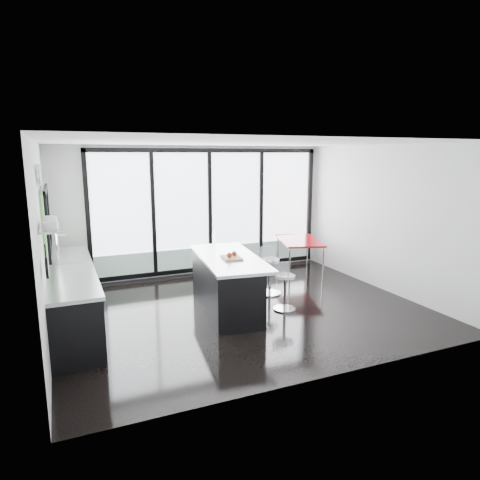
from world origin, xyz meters
name	(u,v)px	position (x,y,z in m)	size (l,w,h in m)	color
floor	(242,309)	(0.00, 0.00, 0.00)	(6.00, 5.00, 0.00)	black
ceiling	(242,142)	(0.00, 0.00, 2.80)	(6.00, 5.00, 0.00)	white
wall_back	(208,216)	(0.27, 2.47, 1.27)	(6.00, 0.09, 2.80)	silver
wall_front	(330,264)	(0.00, -2.50, 1.40)	(6.00, 0.00, 2.80)	silver
wall_left	(44,229)	(-2.97, 0.27, 1.56)	(0.26, 5.00, 2.80)	silver
wall_right	(384,218)	(3.00, 0.00, 1.40)	(0.00, 5.00, 2.80)	silver
counter_cabinets	(72,296)	(-2.67, 0.40, 0.46)	(0.69, 3.24, 1.36)	black
island	(225,282)	(-0.24, 0.15, 0.47)	(1.22, 2.35, 1.19)	black
bar_stool_near	(285,292)	(0.67, -0.31, 0.31)	(0.39, 0.39, 0.62)	silver
bar_stool_far	(270,276)	(0.81, 0.54, 0.34)	(0.43, 0.43, 0.69)	silver
red_table	(299,256)	(2.09, 1.59, 0.38)	(0.81, 1.42, 0.76)	maroon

